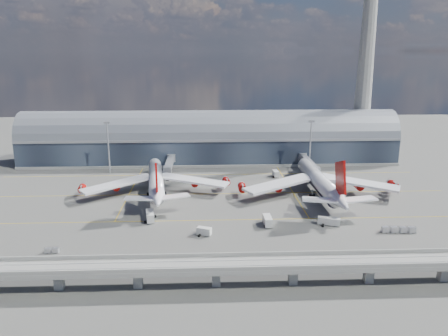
{
  "coord_description": "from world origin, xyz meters",
  "views": [
    {
      "loc": [
        -2.34,
        -156.37,
        58.72
      ],
      "look_at": [
        4.85,
        10.0,
        14.0
      ],
      "focal_mm": 35.0,
      "sensor_mm": 36.0,
      "label": 1
    }
  ],
  "objects_px": {
    "floodlight_mast_right": "(310,144)",
    "service_truck_0": "(150,216)",
    "control_tower": "(366,65)",
    "service_truck_3": "(268,221)",
    "floodlight_mast_left": "(108,146)",
    "airliner_right": "(320,182)",
    "cargo_train_0": "(52,251)",
    "service_truck_1": "(204,231)",
    "service_truck_4": "(276,174)",
    "cargo_train_1": "(398,230)",
    "service_truck_5": "(164,175)",
    "airliner_left": "(156,180)",
    "service_truck_2": "(329,221)"
  },
  "relations": [
    {
      "from": "floodlight_mast_right",
      "to": "service_truck_0",
      "type": "relative_size",
      "value": 3.15
    },
    {
      "from": "control_tower",
      "to": "service_truck_3",
      "type": "distance_m",
      "value": 128.75
    },
    {
      "from": "control_tower",
      "to": "floodlight_mast_left",
      "type": "xyz_separation_m",
      "value": [
        -135.0,
        -28.0,
        -38.0
      ]
    },
    {
      "from": "floodlight_mast_right",
      "to": "airliner_right",
      "type": "height_order",
      "value": "floodlight_mast_right"
    },
    {
      "from": "cargo_train_0",
      "to": "service_truck_1",
      "type": "bearing_deg",
      "value": -73.52
    },
    {
      "from": "service_truck_4",
      "to": "cargo_train_1",
      "type": "height_order",
      "value": "service_truck_4"
    },
    {
      "from": "service_truck_3",
      "to": "service_truck_5",
      "type": "distance_m",
      "value": 73.33
    },
    {
      "from": "floodlight_mast_right",
      "to": "service_truck_4",
      "type": "xyz_separation_m",
      "value": [
        -18.69,
        -10.04,
        -12.13
      ]
    },
    {
      "from": "service_truck_5",
      "to": "cargo_train_0",
      "type": "relative_size",
      "value": 1.45
    },
    {
      "from": "airliner_right",
      "to": "cargo_train_0",
      "type": "xyz_separation_m",
      "value": [
        -93.89,
        -50.07,
        -5.08
      ]
    },
    {
      "from": "service_truck_0",
      "to": "cargo_train_1",
      "type": "xyz_separation_m",
      "value": [
        84.27,
        -14.48,
        -0.69
      ]
    },
    {
      "from": "service_truck_1",
      "to": "service_truck_4",
      "type": "xyz_separation_m",
      "value": [
        34.42,
        68.06,
        0.14
      ]
    },
    {
      "from": "airliner_left",
      "to": "service_truck_2",
      "type": "xyz_separation_m",
      "value": [
        63.79,
        -37.46,
        -4.44
      ]
    },
    {
      "from": "airliner_left",
      "to": "airliner_right",
      "type": "distance_m",
      "value": 68.7
    },
    {
      "from": "floodlight_mast_left",
      "to": "cargo_train_0",
      "type": "relative_size",
      "value": 5.83
    },
    {
      "from": "service_truck_5",
      "to": "cargo_train_1",
      "type": "height_order",
      "value": "service_truck_5"
    },
    {
      "from": "cargo_train_0",
      "to": "cargo_train_1",
      "type": "height_order",
      "value": "cargo_train_1"
    },
    {
      "from": "airliner_left",
      "to": "service_truck_1",
      "type": "bearing_deg",
      "value": -72.57
    },
    {
      "from": "floodlight_mast_right",
      "to": "cargo_train_1",
      "type": "height_order",
      "value": "floodlight_mast_right"
    },
    {
      "from": "service_truck_5",
      "to": "service_truck_4",
      "type": "bearing_deg",
      "value": -54.74
    },
    {
      "from": "service_truck_0",
      "to": "cargo_train_0",
      "type": "height_order",
      "value": "service_truck_0"
    },
    {
      "from": "floodlight_mast_left",
      "to": "cargo_train_1",
      "type": "relative_size",
      "value": 2.24
    },
    {
      "from": "airliner_left",
      "to": "service_truck_1",
      "type": "relative_size",
      "value": 13.1
    },
    {
      "from": "cargo_train_1",
      "to": "floodlight_mast_left",
      "type": "bearing_deg",
      "value": 50.21
    },
    {
      "from": "service_truck_5",
      "to": "floodlight_mast_right",
      "type": "bearing_deg",
      "value": -46.78
    },
    {
      "from": "service_truck_5",
      "to": "service_truck_3",
      "type": "bearing_deg",
      "value": -110.39
    },
    {
      "from": "airliner_left",
      "to": "airliner_right",
      "type": "relative_size",
      "value": 0.95
    },
    {
      "from": "service_truck_1",
      "to": "airliner_left",
      "type": "bearing_deg",
      "value": 46.3
    },
    {
      "from": "service_truck_3",
      "to": "cargo_train_0",
      "type": "height_order",
      "value": "service_truck_3"
    },
    {
      "from": "floodlight_mast_right",
      "to": "airliner_left",
      "type": "xyz_separation_m",
      "value": [
        -73.46,
        -33.86,
        -7.76
      ]
    },
    {
      "from": "airliner_left",
      "to": "floodlight_mast_left",
      "type": "bearing_deg",
      "value": 120.81
    },
    {
      "from": "airliner_right",
      "to": "service_truck_2",
      "type": "distance_m",
      "value": 32.86
    },
    {
      "from": "cargo_train_0",
      "to": "control_tower",
      "type": "bearing_deg",
      "value": -45.92
    },
    {
      "from": "floodlight_mast_left",
      "to": "service_truck_4",
      "type": "distance_m",
      "value": 82.82
    },
    {
      "from": "airliner_right",
      "to": "service_truck_4",
      "type": "xyz_separation_m",
      "value": [
        -13.73,
        29.06,
        -4.35
      ]
    },
    {
      "from": "floodlight_mast_left",
      "to": "airliner_right",
      "type": "relative_size",
      "value": 0.36
    },
    {
      "from": "service_truck_5",
      "to": "cargo_train_0",
      "type": "bearing_deg",
      "value": -163.1
    },
    {
      "from": "floodlight_mast_right",
      "to": "service_truck_3",
      "type": "distance_m",
      "value": 78.02
    },
    {
      "from": "airliner_right",
      "to": "service_truck_4",
      "type": "height_order",
      "value": "airliner_right"
    },
    {
      "from": "floodlight_mast_left",
      "to": "floodlight_mast_right",
      "type": "bearing_deg",
      "value": 0.0
    },
    {
      "from": "airliner_left",
      "to": "control_tower",
      "type": "bearing_deg",
      "value": 22.42
    },
    {
      "from": "service_truck_0",
      "to": "service_truck_3",
      "type": "height_order",
      "value": "service_truck_3"
    },
    {
      "from": "service_truck_0",
      "to": "service_truck_4",
      "type": "xyz_separation_m",
      "value": [
        53.81,
        54.2,
        -0.17
      ]
    },
    {
      "from": "floodlight_mast_left",
      "to": "service_truck_1",
      "type": "height_order",
      "value": "floodlight_mast_left"
    },
    {
      "from": "control_tower",
      "to": "floodlight_mast_left",
      "type": "distance_m",
      "value": 143.01
    },
    {
      "from": "airliner_left",
      "to": "service_truck_5",
      "type": "distance_m",
      "value": 24.4
    },
    {
      "from": "service_truck_3",
      "to": "cargo_train_1",
      "type": "relative_size",
      "value": 0.59
    },
    {
      "from": "floodlight_mast_right",
      "to": "airliner_left",
      "type": "height_order",
      "value": "floodlight_mast_right"
    },
    {
      "from": "service_truck_0",
      "to": "service_truck_4",
      "type": "relative_size",
      "value": 1.53
    },
    {
      "from": "airliner_right",
      "to": "service_truck_0",
      "type": "distance_m",
      "value": 72.18
    }
  ]
}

